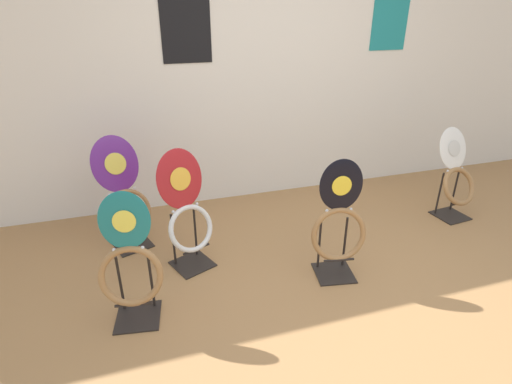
{
  "coord_description": "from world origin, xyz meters",
  "views": [
    {
      "loc": [
        -1.21,
        -1.7,
        1.86
      ],
      "look_at": [
        -0.4,
        0.93,
        0.55
      ],
      "focal_mm": 28.0,
      "sensor_mm": 36.0,
      "label": 1
    }
  ],
  "objects_px": {
    "toilet_seat_display_jazz_black": "(339,225)",
    "toilet_seat_display_teal_sax": "(130,268)",
    "toilet_seat_display_purple_note": "(123,194)",
    "toilet_seat_display_crimson_swirl": "(187,214)",
    "toilet_seat_display_white_plain": "(456,176)"
  },
  "relations": [
    {
      "from": "toilet_seat_display_teal_sax",
      "to": "toilet_seat_display_white_plain",
      "type": "xyz_separation_m",
      "value": [
        2.92,
        0.57,
        0.01
      ]
    },
    {
      "from": "toilet_seat_display_jazz_black",
      "to": "toilet_seat_display_teal_sax",
      "type": "distance_m",
      "value": 1.44
    },
    {
      "from": "toilet_seat_display_crimson_swirl",
      "to": "toilet_seat_display_jazz_black",
      "type": "relative_size",
      "value": 1.01
    },
    {
      "from": "toilet_seat_display_jazz_black",
      "to": "toilet_seat_display_teal_sax",
      "type": "height_order",
      "value": "toilet_seat_display_jazz_black"
    },
    {
      "from": "toilet_seat_display_jazz_black",
      "to": "toilet_seat_display_crimson_swirl",
      "type": "bearing_deg",
      "value": 155.71
    },
    {
      "from": "toilet_seat_display_teal_sax",
      "to": "toilet_seat_display_white_plain",
      "type": "distance_m",
      "value": 2.98
    },
    {
      "from": "toilet_seat_display_crimson_swirl",
      "to": "toilet_seat_display_purple_note",
      "type": "bearing_deg",
      "value": 134.41
    },
    {
      "from": "toilet_seat_display_purple_note",
      "to": "toilet_seat_display_white_plain",
      "type": "height_order",
      "value": "toilet_seat_display_purple_note"
    },
    {
      "from": "toilet_seat_display_teal_sax",
      "to": "toilet_seat_display_white_plain",
      "type": "height_order",
      "value": "toilet_seat_display_teal_sax"
    },
    {
      "from": "toilet_seat_display_jazz_black",
      "to": "toilet_seat_display_purple_note",
      "type": "distance_m",
      "value": 1.73
    },
    {
      "from": "toilet_seat_display_jazz_black",
      "to": "toilet_seat_display_purple_note",
      "type": "relative_size",
      "value": 1.0
    },
    {
      "from": "toilet_seat_display_crimson_swirl",
      "to": "toilet_seat_display_teal_sax",
      "type": "bearing_deg",
      "value": -130.01
    },
    {
      "from": "toilet_seat_display_crimson_swirl",
      "to": "toilet_seat_display_teal_sax",
      "type": "distance_m",
      "value": 0.66
    },
    {
      "from": "toilet_seat_display_jazz_black",
      "to": "toilet_seat_display_teal_sax",
      "type": "relative_size",
      "value": 1.03
    },
    {
      "from": "toilet_seat_display_jazz_black",
      "to": "toilet_seat_display_white_plain",
      "type": "height_order",
      "value": "toilet_seat_display_jazz_black"
    }
  ]
}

